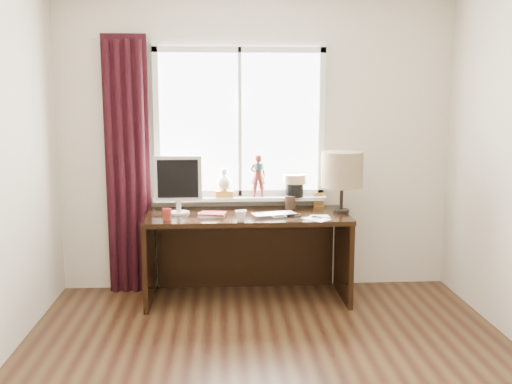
{
  "coord_description": "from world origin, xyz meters",
  "views": [
    {
      "loc": [
        -0.31,
        -3.07,
        1.72
      ],
      "look_at": [
        -0.05,
        1.25,
        1.0
      ],
      "focal_mm": 40.0,
      "sensor_mm": 36.0,
      "label": 1
    }
  ],
  "objects": [
    {
      "name": "mug",
      "position": [
        -0.17,
        1.35,
        0.8
      ],
      "size": [
        0.13,
        0.13,
        0.09
      ],
      "primitive_type": "imported",
      "rotation": [
        0.0,
        0.0,
        0.77
      ],
      "color": "white",
      "rests_on": "desk"
    },
    {
      "name": "desk_cables",
      "position": [
        0.23,
        1.59,
        0.75
      ],
      "size": [
        0.3,
        0.27,
        0.01
      ],
      "color": "black",
      "rests_on": "desk"
    },
    {
      "name": "wall_front",
      "position": [
        0.0,
        -2.0,
        1.3
      ],
      "size": [
        3.5,
        0.0,
        2.6
      ],
      "primitive_type": "cube",
      "rotation": [
        1.57,
        0.0,
        0.0
      ],
      "color": "beige",
      "rests_on": "ground"
    },
    {
      "name": "wall_back",
      "position": [
        0.0,
        2.0,
        1.3
      ],
      "size": [
        3.5,
        0.0,
        2.6
      ],
      "primitive_type": "cube",
      "rotation": [
        1.57,
        0.0,
        0.0
      ],
      "color": "beige",
      "rests_on": "ground"
    },
    {
      "name": "icon_frame",
      "position": [
        0.55,
        1.88,
        0.81
      ],
      "size": [
        0.1,
        0.04,
        0.13
      ],
      "color": "gold",
      "rests_on": "desk"
    },
    {
      "name": "desk",
      "position": [
        -0.1,
        1.73,
        0.51
      ],
      "size": [
        1.7,
        0.7,
        0.75
      ],
      "color": "black",
      "rests_on": "floor"
    },
    {
      "name": "monitor",
      "position": [
        -0.68,
        1.68,
        1.03
      ],
      "size": [
        0.4,
        0.18,
        0.49
      ],
      "color": "beige",
      "rests_on": "desk"
    },
    {
      "name": "window",
      "position": [
        -0.14,
        1.95,
        1.3
      ],
      "size": [
        1.52,
        0.22,
        1.4
      ],
      "color": "white",
      "rests_on": "ground"
    },
    {
      "name": "red_cup",
      "position": [
        -0.75,
        1.43,
        0.8
      ],
      "size": [
        0.07,
        0.07,
        0.09
      ],
      "primitive_type": "cylinder",
      "color": "maroon",
      "rests_on": "desk"
    },
    {
      "name": "loose_papers",
      "position": [
        0.47,
        1.42,
        0.75
      ],
      "size": [
        0.24,
        0.29,
        0.0
      ],
      "color": "white",
      "rests_on": "desk"
    },
    {
      "name": "notebook_stack",
      "position": [
        -0.4,
        1.55,
        0.77
      ],
      "size": [
        0.24,
        0.18,
        0.03
      ],
      "color": "beige",
      "rests_on": "desk"
    },
    {
      "name": "laptop",
      "position": [
        0.12,
        1.52,
        0.76
      ],
      "size": [
        0.4,
        0.32,
        0.03
      ],
      "primitive_type": "imported",
      "rotation": [
        0.0,
        0.0,
        0.27
      ],
      "color": "silver",
      "rests_on": "desk"
    },
    {
      "name": "curtain",
      "position": [
        -1.13,
        1.91,
        1.12
      ],
      "size": [
        0.38,
        0.09,
        2.25
      ],
      "color": "black",
      "rests_on": "floor"
    },
    {
      "name": "table_lamp",
      "position": [
        0.7,
        1.64,
        1.11
      ],
      "size": [
        0.35,
        0.35,
        0.52
      ],
      "color": "black",
      "rests_on": "desk"
    },
    {
      "name": "brush_holder",
      "position": [
        0.28,
        1.8,
        0.81
      ],
      "size": [
        0.09,
        0.09,
        0.25
      ],
      "color": "black",
      "rests_on": "desk"
    }
  ]
}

